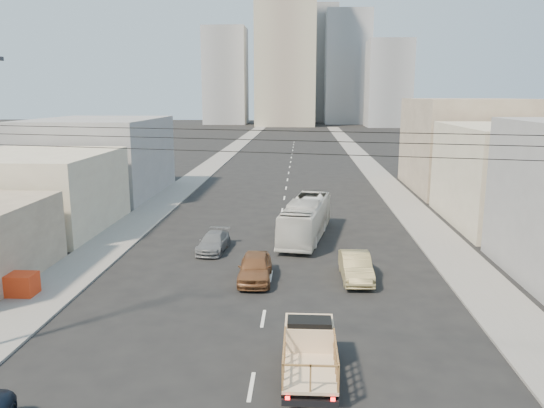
# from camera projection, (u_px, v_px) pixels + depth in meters

# --- Properties ---
(sidewalk_left) EXTENTS (3.50, 180.00, 0.12)m
(sidewalk_left) POSITION_uv_depth(u_px,v_px,m) (219.00, 160.00, 86.38)
(sidewalk_left) COLOR slate
(sidewalk_left) RESTS_ON ground
(sidewalk_right) EXTENTS (3.50, 180.00, 0.12)m
(sidewalk_right) POSITION_uv_depth(u_px,v_px,m) (364.00, 161.00, 85.09)
(sidewalk_right) COLOR slate
(sidewalk_right) RESTS_ON ground
(lane_dashes) EXTENTS (0.15, 104.00, 0.01)m
(lane_dashes) POSITION_uv_depth(u_px,v_px,m) (288.00, 176.00, 69.12)
(lane_dashes) COLOR silver
(lane_dashes) RESTS_ON ground
(flatbed_pickup) EXTENTS (1.95, 4.41, 1.90)m
(flatbed_pickup) POSITION_uv_depth(u_px,v_px,m) (309.00, 349.00, 19.77)
(flatbed_pickup) COLOR beige
(flatbed_pickup) RESTS_ON ground
(city_bus) EXTENTS (4.10, 10.59, 2.88)m
(city_bus) POSITION_uv_depth(u_px,v_px,m) (306.00, 219.00, 39.10)
(city_bus) COLOR silver
(city_bus) RESTS_ON ground
(sedan_brown) EXTENTS (1.94, 4.60, 1.55)m
(sedan_brown) POSITION_uv_depth(u_px,v_px,m) (255.00, 267.00, 30.13)
(sedan_brown) COLOR brown
(sedan_brown) RESTS_ON ground
(sedan_tan) EXTENTS (1.73, 4.66, 1.52)m
(sedan_tan) POSITION_uv_depth(u_px,v_px,m) (356.00, 267.00, 30.31)
(sedan_tan) COLOR #988959
(sedan_tan) RESTS_ON ground
(sedan_grey) EXTENTS (2.03, 4.36, 1.23)m
(sedan_grey) POSITION_uv_depth(u_px,v_px,m) (213.00, 242.00, 35.89)
(sedan_grey) COLOR slate
(sedan_grey) RESTS_ON ground
(overhead_wires) EXTENTS (23.01, 5.02, 0.72)m
(overhead_wires) POSITION_uv_depth(u_px,v_px,m) (248.00, 141.00, 16.95)
(overhead_wires) COLOR black
(overhead_wires) RESTS_ON ground
(crate_stack) EXTENTS (1.80, 1.20, 1.14)m
(crate_stack) POSITION_uv_depth(u_px,v_px,m) (18.00, 284.00, 27.70)
(crate_stack) COLOR red
(crate_stack) RESTS_ON sidewalk_left
(bldg_right_mid) EXTENTS (11.00, 14.00, 8.00)m
(bldg_right_mid) POSITION_uv_depth(u_px,v_px,m) (521.00, 176.00, 42.80)
(bldg_right_mid) COLOR #BBAE97
(bldg_right_mid) RESTS_ON ground
(bldg_right_far) EXTENTS (12.00, 16.00, 10.00)m
(bldg_right_far) POSITION_uv_depth(u_px,v_px,m) (468.00, 145.00, 58.21)
(bldg_right_far) COLOR gray
(bldg_right_far) RESTS_ON ground
(bldg_left_mid) EXTENTS (11.00, 12.00, 6.00)m
(bldg_left_mid) POSITION_uv_depth(u_px,v_px,m) (35.00, 192.00, 41.20)
(bldg_left_mid) COLOR #BBAE97
(bldg_left_mid) RESTS_ON ground
(bldg_left_far) EXTENTS (12.00, 16.00, 8.00)m
(bldg_left_far) POSITION_uv_depth(u_px,v_px,m) (100.00, 157.00, 55.69)
(bldg_left_far) COLOR gray
(bldg_left_far) RESTS_ON ground
(high_rise_tower) EXTENTS (20.00, 20.00, 60.00)m
(high_rise_tower) POSITION_uv_depth(u_px,v_px,m) (286.00, 35.00, 177.69)
(high_rise_tower) COLOR tan
(high_rise_tower) RESTS_ON ground
(midrise_ne) EXTENTS (16.00, 16.00, 40.00)m
(midrise_ne) POSITION_uv_depth(u_px,v_px,m) (347.00, 68.00, 193.17)
(midrise_ne) COLOR gray
(midrise_ne) RESTS_ON ground
(midrise_nw) EXTENTS (15.00, 15.00, 34.00)m
(midrise_nw) POSITION_uv_depth(u_px,v_px,m) (226.00, 76.00, 191.30)
(midrise_nw) COLOR gray
(midrise_nw) RESTS_ON ground
(midrise_back) EXTENTS (18.00, 18.00, 44.00)m
(midrise_back) POSITION_uv_depth(u_px,v_px,m) (314.00, 65.00, 208.09)
(midrise_back) COLOR gray
(midrise_back) RESTS_ON ground
(midrise_east) EXTENTS (14.00, 14.00, 28.00)m
(midrise_east) POSITION_uv_depth(u_px,v_px,m) (388.00, 84.00, 174.16)
(midrise_east) COLOR gray
(midrise_east) RESTS_ON ground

